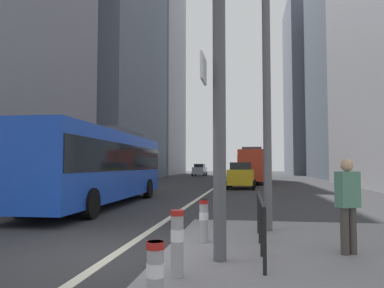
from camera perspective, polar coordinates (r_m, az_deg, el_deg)
ground_plane at (r=26.98m, az=3.20°, el=-6.98°), size 160.00×160.00×0.00m
lane_centre_line at (r=36.93m, az=4.69°, el=-5.97°), size 0.20×80.00×0.01m
office_tower_left_mid at (r=52.74m, az=-13.30°, el=18.31°), size 11.94×21.60×42.15m
office_tower_left_far at (r=74.05m, az=-6.44°, el=13.79°), size 11.04×17.21×46.92m
office_tower_right_mid at (r=56.37m, az=23.96°, el=16.23°), size 10.78×17.84×40.60m
office_tower_right_far at (r=74.86m, az=19.81°, el=8.29°), size 13.82×16.17×33.01m
city_bus_blue_oncoming at (r=16.44m, az=-14.03°, el=-2.85°), size 2.92×11.97×3.40m
sedan_white_oncoming at (r=16.65m, az=-27.16°, el=-5.51°), size 2.11×4.33×1.94m
city_bus_red_receding at (r=37.46m, az=9.10°, el=-3.10°), size 2.81×11.59×3.40m
city_bus_red_distant at (r=57.77m, az=9.15°, el=-3.15°), size 2.86×11.43×3.40m
car_oncoming_mid at (r=59.61m, az=1.18°, el=-4.01°), size 2.10×4.35×1.94m
car_receding_near at (r=27.75m, az=7.64°, el=-4.81°), size 2.19×4.16×1.94m
car_receding_far at (r=47.16m, az=8.80°, el=-4.16°), size 2.04×4.56×1.94m
traffic_signal_gantry at (r=7.19m, az=-14.56°, el=16.29°), size 6.61×0.65×6.00m
street_lamp_post at (r=9.90m, az=11.35°, el=17.75°), size 5.50×0.32×8.00m
bollard_left at (r=4.13m, az=-5.70°, el=-19.44°), size 0.20×0.20×0.78m
bollard_right at (r=5.45m, az=-2.30°, el=-14.56°), size 0.20×0.20×0.95m
bollard_back at (r=7.76m, az=1.84°, el=-11.47°), size 0.20×0.20×0.87m
pedestrian_railing at (r=7.25m, az=10.55°, el=-10.29°), size 0.06×3.39×0.98m
pedestrian_waiting at (r=7.26m, az=22.93°, el=-8.11°), size 0.44×0.37×1.70m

